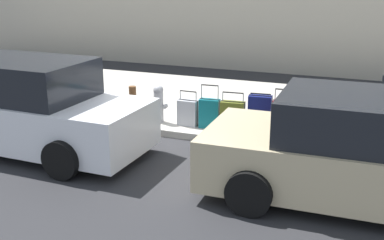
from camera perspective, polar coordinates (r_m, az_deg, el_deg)
ground_plane at (r=9.66m, az=-4.49°, el=-1.88°), size 40.00×40.00×0.00m
sidewalk_curb at (r=11.83m, az=0.78°, el=2.12°), size 18.00×5.00×0.14m
suitcase_black_0 at (r=9.23m, az=13.44°, el=-0.53°), size 0.43×0.23×0.79m
suitcase_maroon_1 at (r=9.13m, az=10.59°, el=0.07°), size 0.36×0.22×0.96m
suitcase_navy_2 at (r=9.36m, az=8.03°, el=0.66°), size 0.46×0.25×0.80m
suitcase_olive_3 at (r=9.40m, az=4.82°, el=0.41°), size 0.48×0.25×0.80m
suitcase_teal_4 at (r=9.59m, az=2.09°, el=0.78°), size 0.41×0.23×0.89m
suitcase_silver_5 at (r=9.76m, az=-0.46°, el=0.89°), size 0.42×0.24×0.73m
fire_hydrant at (r=9.96m, az=-3.99°, el=2.06°), size 0.39×0.21×0.79m
bollard_post at (r=10.07m, az=-7.01°, el=1.91°), size 0.15×0.15×0.75m
parking_meter at (r=9.19m, az=21.75°, el=2.23°), size 0.12×0.09×1.27m
parked_car_beige_0 at (r=7.10m, az=19.61°, el=-3.72°), size 4.48×2.18×1.55m
parked_car_white_1 at (r=9.22m, az=-19.29°, el=1.33°), size 4.69×2.03×1.67m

